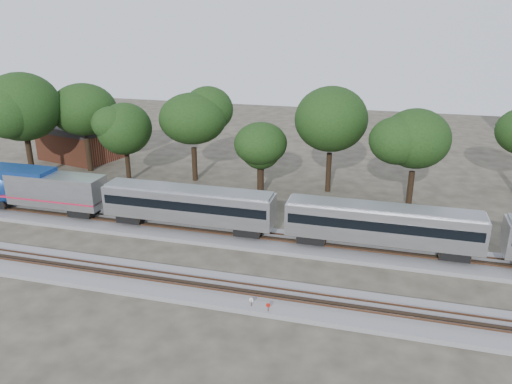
# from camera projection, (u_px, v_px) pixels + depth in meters

# --- Properties ---
(ground) EXTENTS (160.00, 160.00, 0.00)m
(ground) POSITION_uv_depth(u_px,v_px,m) (208.00, 265.00, 44.08)
(ground) COLOR #383328
(ground) RESTS_ON ground
(track_far) EXTENTS (160.00, 5.00, 0.73)m
(track_far) POSITION_uv_depth(u_px,v_px,m) (229.00, 236.00, 49.46)
(track_far) COLOR slate
(track_far) RESTS_ON ground
(track_near) EXTENTS (160.00, 5.00, 0.73)m
(track_near) POSITION_uv_depth(u_px,v_px,m) (190.00, 286.00, 40.38)
(track_near) COLOR slate
(track_near) RESTS_ON ground
(switch_stand_red) EXTENTS (0.34, 0.06, 1.08)m
(switch_stand_red) POSITION_uv_depth(u_px,v_px,m) (268.00, 308.00, 36.49)
(switch_stand_red) COLOR #512D19
(switch_stand_red) RESTS_ON ground
(switch_stand_white) EXTENTS (0.35, 0.12, 1.11)m
(switch_stand_white) POSITION_uv_depth(u_px,v_px,m) (251.00, 303.00, 37.12)
(switch_stand_white) COLOR #512D19
(switch_stand_white) RESTS_ON ground
(switch_lever) EXTENTS (0.58, 0.47, 0.30)m
(switch_lever) POSITION_uv_depth(u_px,v_px,m) (285.00, 314.00, 36.72)
(switch_lever) COLOR #512D19
(switch_lever) RESTS_ON ground
(brick_building) EXTENTS (12.35, 9.96, 5.23)m
(brick_building) POSITION_uv_depth(u_px,v_px,m) (80.00, 142.00, 75.58)
(brick_building) COLOR brown
(brick_building) RESTS_ON ground
(tree_0) EXTENTS (9.85, 9.85, 13.88)m
(tree_0) POSITION_uv_depth(u_px,v_px,m) (22.00, 107.00, 63.83)
(tree_0) COLOR black
(tree_0) RESTS_ON ground
(tree_1) EXTENTS (8.84, 8.84, 12.46)m
(tree_1) POSITION_uv_depth(u_px,v_px,m) (84.00, 110.00, 67.59)
(tree_1) COLOR black
(tree_1) RESTS_ON ground
(tree_2) EXTENTS (7.15, 7.15, 10.09)m
(tree_2) POSITION_uv_depth(u_px,v_px,m) (125.00, 129.00, 63.85)
(tree_2) COLOR black
(tree_2) RESTS_ON ground
(tree_3) EXTENTS (8.42, 8.42, 11.87)m
(tree_3) POSITION_uv_depth(u_px,v_px,m) (193.00, 119.00, 63.76)
(tree_3) COLOR black
(tree_3) RESTS_ON ground
(tree_4) EXTENTS (6.50, 6.50, 9.17)m
(tree_4) POSITION_uv_depth(u_px,v_px,m) (261.00, 144.00, 59.22)
(tree_4) COLOR black
(tree_4) RESTS_ON ground
(tree_5) EXTENTS (9.27, 9.27, 13.07)m
(tree_5) POSITION_uv_depth(u_px,v_px,m) (331.00, 119.00, 59.37)
(tree_5) COLOR black
(tree_5) RESTS_ON ground
(tree_6) EXTENTS (8.30, 8.30, 11.70)m
(tree_6) POSITION_uv_depth(u_px,v_px,m) (416.00, 139.00, 54.20)
(tree_6) COLOR black
(tree_6) RESTS_ON ground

